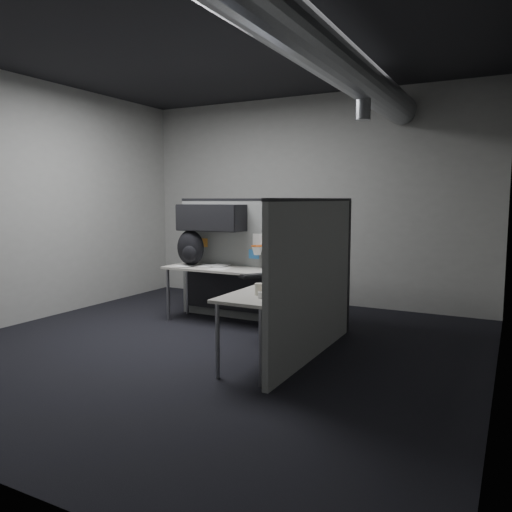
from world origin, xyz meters
The scene contains 12 objects.
room centered at (0.56, 0.00, 2.10)m, with size 5.62×5.62×3.22m.
partition_back centered at (-0.25, 1.23, 1.00)m, with size 2.44×0.42×1.63m.
partition_right centered at (1.10, 0.22, 0.82)m, with size 0.07×2.23×1.63m.
desk centered at (0.15, 0.70, 0.61)m, with size 2.31×2.11×0.73m.
monitor centered at (0.76, 1.00, 0.97)m, with size 0.57×0.57×0.47m.
keyboard centered at (0.29, 0.52, 0.75)m, with size 0.36×0.43×0.04m.
mouse centered at (0.67, 0.27, 0.75)m, with size 0.26×0.26×0.04m.
phone centered at (0.80, -0.16, 0.77)m, with size 0.25×0.26×0.10m.
bottles centered at (0.93, -0.54, 0.76)m, with size 0.12×0.17×0.08m.
cup centered at (0.80, -0.43, 0.78)m, with size 0.08×0.08×0.11m, color beige.
papers centered at (-0.70, 1.00, 0.74)m, with size 0.79×0.55×0.01m.
backpack centered at (-0.98, 1.00, 0.96)m, with size 0.43×0.39×0.48m.
Camera 1 is at (2.90, -4.50, 1.62)m, focal length 35.00 mm.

